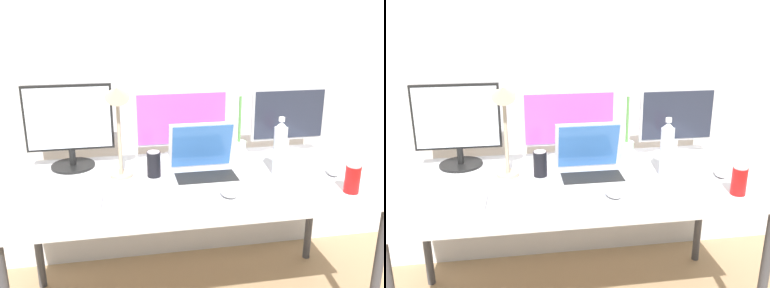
% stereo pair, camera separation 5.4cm
% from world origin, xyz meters
% --- Properties ---
extents(wall_back, '(7.00, 0.08, 2.60)m').
position_xyz_m(wall_back, '(0.00, 0.59, 1.30)').
color(wall_back, silver).
rests_on(wall_back, ground).
extents(work_desk, '(1.72, 0.81, 0.74)m').
position_xyz_m(work_desk, '(0.00, 0.00, 0.68)').
color(work_desk, '#424247').
rests_on(work_desk, ground).
extents(monitor_left, '(0.43, 0.22, 0.42)m').
position_xyz_m(monitor_left, '(-0.57, 0.28, 0.96)').
color(monitor_left, black).
rests_on(monitor_left, work_desk).
extents(monitor_center, '(0.49, 0.22, 0.37)m').
position_xyz_m(monitor_center, '(-0.00, 0.30, 0.93)').
color(monitor_center, silver).
rests_on(monitor_center, work_desk).
extents(monitor_right, '(0.41, 0.21, 0.37)m').
position_xyz_m(monitor_right, '(0.58, 0.27, 0.93)').
color(monitor_right, silver).
rests_on(monitor_right, work_desk).
extents(laptop_silver, '(0.32, 0.26, 0.26)m').
position_xyz_m(laptop_silver, '(0.06, 0.03, 0.80)').
color(laptop_silver, silver).
rests_on(laptop_silver, work_desk).
extents(keyboard_main, '(0.40, 0.15, 0.02)m').
position_xyz_m(keyboard_main, '(-0.14, -0.22, 0.75)').
color(keyboard_main, '#B2B2B7').
rests_on(keyboard_main, work_desk).
extents(keyboard_aux, '(0.37, 0.16, 0.02)m').
position_xyz_m(keyboard_aux, '(-0.60, -0.18, 0.75)').
color(keyboard_aux, '#B2B2B7').
rests_on(keyboard_aux, work_desk).
extents(mouse_by_keyboard, '(0.08, 0.11, 0.04)m').
position_xyz_m(mouse_by_keyboard, '(0.69, -0.06, 0.76)').
color(mouse_by_keyboard, silver).
rests_on(mouse_by_keyboard, work_desk).
extents(mouse_by_laptop, '(0.09, 0.11, 0.04)m').
position_xyz_m(mouse_by_laptop, '(0.12, -0.21, 0.76)').
color(mouse_by_laptop, silver).
rests_on(mouse_by_laptop, work_desk).
extents(water_bottle, '(0.06, 0.06, 0.29)m').
position_xyz_m(water_bottle, '(0.43, -0.01, 0.87)').
color(water_bottle, silver).
rests_on(water_bottle, work_desk).
extents(soda_can_near_keyboard, '(0.07, 0.07, 0.13)m').
position_xyz_m(soda_can_near_keyboard, '(0.67, -0.26, 0.80)').
color(soda_can_near_keyboard, red).
rests_on(soda_can_near_keyboard, work_desk).
extents(soda_can_by_laptop, '(0.07, 0.07, 0.13)m').
position_xyz_m(soda_can_by_laptop, '(-0.17, 0.08, 0.80)').
color(soda_can_by_laptop, black).
rests_on(soda_can_by_laptop, work_desk).
extents(bamboo_vase, '(0.08, 0.08, 0.34)m').
position_xyz_m(bamboo_vase, '(0.29, 0.23, 0.80)').
color(bamboo_vase, '#B2D1B7').
rests_on(bamboo_vase, work_desk).
extents(desk_lamp, '(0.11, 0.18, 0.48)m').
position_xyz_m(desk_lamp, '(-0.33, 0.07, 1.07)').
color(desk_lamp, tan).
rests_on(desk_lamp, work_desk).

